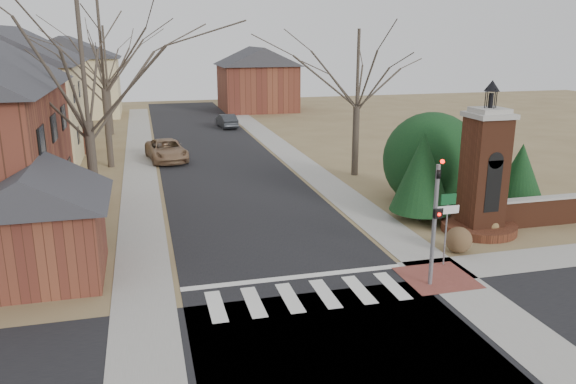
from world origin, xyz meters
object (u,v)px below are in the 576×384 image
object	(u,v)px
traffic_signal_pole	(435,213)
sign_post	(447,215)
pickup_truck	(166,150)
brick_gate_monument	(483,183)
distant_car	(227,121)

from	to	relation	value
traffic_signal_pole	sign_post	world-z (taller)	traffic_signal_pole
traffic_signal_pole	pickup_truck	size ratio (longest dim) A/B	0.89
traffic_signal_pole	brick_gate_monument	xyz separation A→B (m)	(4.70, 4.42, -0.42)
traffic_signal_pole	distant_car	xyz separation A→B (m)	(-1.62, 35.55, -1.95)
sign_post	distant_car	world-z (taller)	sign_post
pickup_truck	brick_gate_monument	bearing A→B (deg)	-62.69
sign_post	brick_gate_monument	bearing A→B (deg)	41.42
traffic_signal_pole	brick_gate_monument	world-z (taller)	brick_gate_monument
traffic_signal_pole	distant_car	size ratio (longest dim) A/B	1.17
sign_post	brick_gate_monument	size ratio (longest dim) A/B	0.42
sign_post	pickup_truck	distance (m)	22.95
brick_gate_monument	traffic_signal_pole	bearing A→B (deg)	-136.76
sign_post	brick_gate_monument	xyz separation A→B (m)	(3.41, 3.01, 0.22)
sign_post	distant_car	distance (m)	34.29
brick_gate_monument	distant_car	distance (m)	31.80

